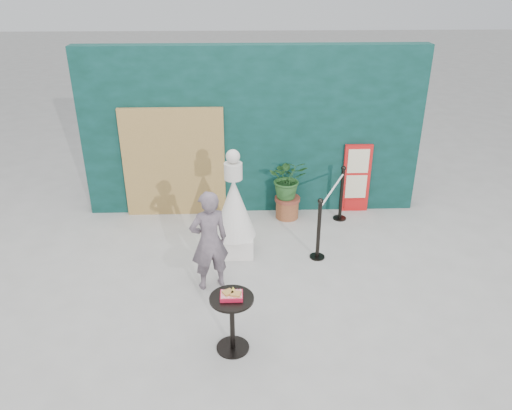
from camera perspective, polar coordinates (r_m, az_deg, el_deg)
name	(u,v)px	position (r m, az deg, el deg)	size (l,w,h in m)	color
ground	(259,311)	(6.85, 0.35, -12.01)	(60.00, 60.00, 0.00)	#ADAAA5
back_wall	(252,132)	(8.96, -0.43, 8.39)	(6.00, 0.30, 3.00)	#092C25
bamboo_fence	(174,163)	(9.01, -9.35, 4.74)	(1.80, 0.08, 2.00)	tan
woman	(209,241)	(6.95, -5.38, -4.09)	(0.55, 0.36, 1.50)	slate
menu_board	(356,178)	(9.32, 11.39, 2.99)	(0.50, 0.07, 1.30)	red
statue	(234,212)	(7.77, -2.52, -0.83)	(0.68, 0.68, 1.74)	white
cafe_table	(232,315)	(5.99, -2.76, -12.47)	(0.52, 0.52, 0.75)	black
food_basket	(232,295)	(5.82, -2.80, -10.22)	(0.26, 0.19, 0.11)	red
planter	(288,184)	(8.89, 3.66, 2.45)	(0.68, 0.59, 1.15)	#975931
stanchion_barrier	(331,211)	(8.38, 8.56, -0.65)	(0.84, 1.54, 1.03)	black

